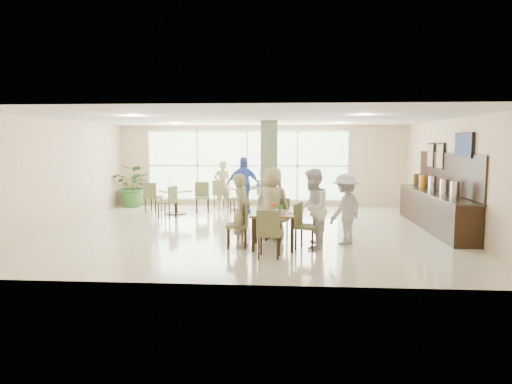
# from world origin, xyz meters

# --- Properties ---
(ground) EXTENTS (10.00, 10.00, 0.00)m
(ground) POSITION_xyz_m (0.00, 0.00, 0.00)
(ground) COLOR beige
(ground) RESTS_ON ground
(room_shell) EXTENTS (10.00, 10.00, 10.00)m
(room_shell) POSITION_xyz_m (0.00, 0.00, 1.70)
(room_shell) COLOR white
(room_shell) RESTS_ON ground
(window_bank) EXTENTS (7.00, 0.04, 7.00)m
(window_bank) POSITION_xyz_m (-0.50, 4.46, 1.40)
(window_bank) COLOR silver
(window_bank) RESTS_ON ground
(column) EXTENTS (0.45, 0.45, 2.80)m
(column) POSITION_xyz_m (0.40, 1.20, 1.40)
(column) COLOR #66724F
(column) RESTS_ON ground
(main_table) EXTENTS (0.94, 0.94, 0.75)m
(main_table) POSITION_xyz_m (0.62, -1.95, 0.66)
(main_table) COLOR brown
(main_table) RESTS_ON ground
(round_table_left) EXTENTS (1.06, 1.06, 0.75)m
(round_table_left) POSITION_xyz_m (-2.54, 2.43, 0.56)
(round_table_left) COLOR brown
(round_table_left) RESTS_ON ground
(round_table_right) EXTENTS (1.09, 1.09, 0.75)m
(round_table_right) POSITION_xyz_m (-0.56, 3.44, 0.57)
(round_table_right) COLOR brown
(round_table_right) RESTS_ON ground
(chairs_main_table) EXTENTS (2.00, 2.10, 0.95)m
(chairs_main_table) POSITION_xyz_m (0.60, -2.00, 0.47)
(chairs_main_table) COLOR brown
(chairs_main_table) RESTS_ON ground
(chairs_table_left) EXTENTS (2.13, 1.74, 0.95)m
(chairs_table_left) POSITION_xyz_m (-2.58, 2.39, 0.47)
(chairs_table_left) COLOR brown
(chairs_table_left) RESTS_ON ground
(chairs_table_right) EXTENTS (2.11, 2.01, 0.95)m
(chairs_table_right) POSITION_xyz_m (-0.58, 3.41, 0.47)
(chairs_table_right) COLOR brown
(chairs_table_right) RESTS_ON ground
(tabletop_clutter) EXTENTS (0.76, 0.71, 0.21)m
(tabletop_clutter) POSITION_xyz_m (0.61, -1.99, 0.81)
(tabletop_clutter) COLOR white
(tabletop_clutter) RESTS_ON main_table
(buffet_counter) EXTENTS (0.64, 4.70, 1.95)m
(buffet_counter) POSITION_xyz_m (4.70, 0.51, 0.55)
(buffet_counter) COLOR black
(buffet_counter) RESTS_ON ground
(wall_tv) EXTENTS (0.06, 1.00, 0.58)m
(wall_tv) POSITION_xyz_m (4.94, -0.60, 2.15)
(wall_tv) COLOR black
(wall_tv) RESTS_ON ground
(framed_art_a) EXTENTS (0.05, 0.55, 0.70)m
(framed_art_a) POSITION_xyz_m (4.95, 1.00, 1.85)
(framed_art_a) COLOR black
(framed_art_a) RESTS_ON ground
(framed_art_b) EXTENTS (0.05, 0.55, 0.70)m
(framed_art_b) POSITION_xyz_m (4.95, 1.80, 1.85)
(framed_art_b) COLOR black
(framed_art_b) RESTS_ON ground
(potted_plant) EXTENTS (1.56, 1.56, 1.45)m
(potted_plant) POSITION_xyz_m (-4.38, 3.89, 0.72)
(potted_plant) COLOR #2E5B24
(potted_plant) RESTS_ON ground
(teen_left) EXTENTS (0.47, 0.63, 1.56)m
(teen_left) POSITION_xyz_m (-0.06, -1.87, 0.78)
(teen_left) COLOR tan
(teen_left) RESTS_ON ground
(teen_far) EXTENTS (0.91, 0.70, 1.66)m
(teen_far) POSITION_xyz_m (0.57, -1.07, 0.83)
(teen_far) COLOR tan
(teen_far) RESTS_ON ground
(teen_right) EXTENTS (0.76, 0.91, 1.68)m
(teen_right) POSITION_xyz_m (1.43, -1.92, 0.84)
(teen_right) COLOR white
(teen_right) RESTS_ON ground
(teen_standing) EXTENTS (1.09, 1.13, 1.55)m
(teen_standing) POSITION_xyz_m (2.17, -1.47, 0.77)
(teen_standing) COLOR #B7B7BA
(teen_standing) RESTS_ON ground
(adult_a) EXTENTS (1.14, 0.80, 1.77)m
(adult_a) POSITION_xyz_m (-0.47, 2.70, 0.88)
(adult_a) COLOR #3D57B7
(adult_a) RESTS_ON ground
(adult_b) EXTENTS (0.99, 1.51, 1.50)m
(adult_b) POSITION_xyz_m (0.18, 3.33, 0.75)
(adult_b) COLOR white
(adult_b) RESTS_ON ground
(adult_standing) EXTENTS (0.68, 0.56, 1.60)m
(adult_standing) POSITION_xyz_m (-1.27, 3.75, 0.80)
(adult_standing) COLOR tan
(adult_standing) RESTS_ON ground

